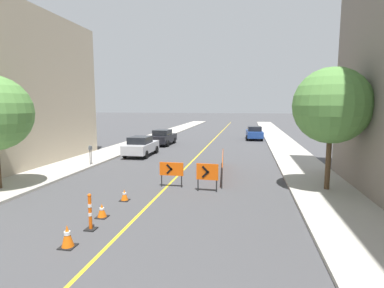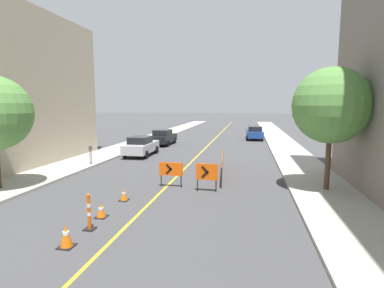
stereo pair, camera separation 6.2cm
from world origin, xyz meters
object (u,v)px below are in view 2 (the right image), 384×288
(traffic_cone_fifth, at_px, (101,211))
(parked_car_curb_near, at_px, (141,146))
(parked_car_curb_mid, at_px, (163,137))
(parking_meter_far_curb, at_px, (91,151))
(traffic_cone_farthest, at_px, (124,195))
(delineator_post_rear, at_px, (89,214))
(parked_car_curb_far, at_px, (255,133))
(arrow_barricade_secondary, at_px, (207,173))
(street_tree_right_near, at_px, (331,106))
(traffic_cone_fourth, at_px, (66,236))
(arrow_barricade_primary, at_px, (171,170))
(parking_meter_near_curb, at_px, (90,151))

(traffic_cone_fifth, distance_m, parked_car_curb_near, 13.54)
(parked_car_curb_near, distance_m, parked_car_curb_mid, 6.72)
(parked_car_curb_near, height_order, parking_meter_far_curb, parked_car_curb_near)
(traffic_cone_farthest, xyz_separation_m, delineator_post_rear, (0.12, -3.07, 0.29))
(parked_car_curb_near, distance_m, parked_car_curb_far, 16.34)
(arrow_barricade_secondary, xyz_separation_m, street_tree_right_near, (5.62, 1.00, 3.17))
(traffic_cone_fifth, height_order, arrow_barricade_secondary, arrow_barricade_secondary)
(traffic_cone_fourth, relative_size, parked_car_curb_far, 0.15)
(parked_car_curb_far, xyz_separation_m, parking_meter_far_curb, (-11.14, -18.03, 0.24))
(traffic_cone_fourth, distance_m, arrow_barricade_secondary, 7.17)
(parked_car_curb_mid, bearing_deg, arrow_barricade_primary, -70.21)
(arrow_barricade_secondary, relative_size, parked_car_curb_far, 0.31)
(traffic_cone_fifth, distance_m, arrow_barricade_primary, 4.75)
(traffic_cone_fourth, relative_size, traffic_cone_fifth, 1.31)
(arrow_barricade_secondary, bearing_deg, street_tree_right_near, 13.20)
(traffic_cone_fifth, xyz_separation_m, parking_meter_far_curb, (-5.14, 8.53, 0.78))
(traffic_cone_farthest, height_order, parking_meter_far_curb, parking_meter_far_curb)
(traffic_cone_farthest, bearing_deg, parked_car_curb_far, 76.34)
(delineator_post_rear, height_order, parking_meter_near_curb, parking_meter_near_curb)
(arrow_barricade_secondary, distance_m, parked_car_curb_near, 11.29)
(parked_car_curb_near, height_order, street_tree_right_near, street_tree_right_near)
(traffic_cone_fifth, xyz_separation_m, arrow_barricade_primary, (1.50, 4.47, 0.63))
(traffic_cone_fourth, bearing_deg, parked_car_curb_far, 78.52)
(traffic_cone_fourth, distance_m, delineator_post_rear, 1.28)
(parking_meter_near_curb, bearing_deg, traffic_cone_fourth, -63.75)
(traffic_cone_farthest, xyz_separation_m, parking_meter_near_curb, (-5.17, 6.35, 0.81))
(parked_car_curb_mid, bearing_deg, traffic_cone_farthest, -76.99)
(parking_meter_near_curb, bearing_deg, parking_meter_far_curb, 90.00)
(parked_car_curb_near, bearing_deg, parked_car_curb_mid, 90.01)
(arrow_barricade_primary, height_order, parked_car_curb_mid, parked_car_curb_mid)
(arrow_barricade_secondary, distance_m, parked_car_curb_mid, 17.22)
(delineator_post_rear, height_order, arrow_barricade_secondary, arrow_barricade_secondary)
(arrow_barricade_secondary, distance_m, parking_meter_far_curb, 9.64)
(traffic_cone_fourth, height_order, parking_meter_far_curb, parking_meter_far_curb)
(traffic_cone_fifth, relative_size, arrow_barricade_secondary, 0.38)
(arrow_barricade_secondary, bearing_deg, parked_car_curb_far, 86.47)
(traffic_cone_farthest, xyz_separation_m, arrow_barricade_secondary, (3.34, 2.03, 0.68))
(delineator_post_rear, distance_m, parked_car_curb_far, 28.25)
(traffic_cone_fifth, height_order, parked_car_curb_near, parked_car_curb_near)
(parked_car_curb_far, bearing_deg, parking_meter_far_curb, -124.64)
(delineator_post_rear, bearing_deg, arrow_barricade_secondary, 57.72)
(traffic_cone_fifth, height_order, parked_car_curb_mid, parked_car_curb_mid)
(delineator_post_rear, xyz_separation_m, parked_car_curb_mid, (-3.55, 20.93, 0.26))
(traffic_cone_farthest, xyz_separation_m, street_tree_right_near, (8.96, 3.03, 3.84))
(traffic_cone_fourth, bearing_deg, parking_meter_far_curb, 115.87)
(parked_car_curb_mid, bearing_deg, traffic_cone_fifth, -78.14)
(parked_car_curb_far, relative_size, parking_meter_near_curb, 3.41)
(traffic_cone_fourth, bearing_deg, arrow_barricade_secondary, 62.98)
(parking_meter_near_curb, bearing_deg, street_tree_right_near, -13.25)
(traffic_cone_farthest, relative_size, arrow_barricade_secondary, 0.37)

